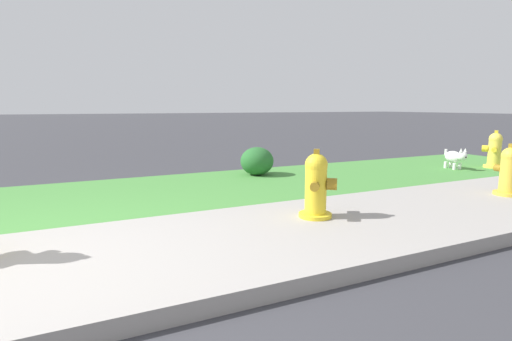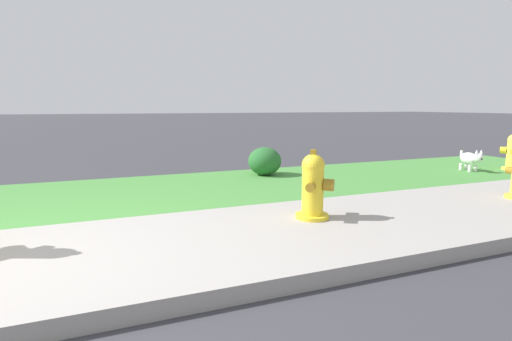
{
  "view_description": "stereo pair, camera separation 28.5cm",
  "coord_description": "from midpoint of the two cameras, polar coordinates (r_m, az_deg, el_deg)",
  "views": [
    {
      "loc": [
        0.43,
        -3.04,
        1.13
      ],
      "look_at": [
        2.38,
        1.02,
        0.4
      ],
      "focal_mm": 28.0,
      "sensor_mm": 36.0,
      "label": 1
    },
    {
      "loc": [
        0.69,
        -3.15,
        1.13
      ],
      "look_at": [
        2.38,
        1.02,
        0.4
      ],
      "focal_mm": 28.0,
      "sensor_mm": 36.0,
      "label": 2
    }
  ],
  "objects": [
    {
      "name": "grass_verge",
      "position": [
        5.45,
        -27.51,
        -3.77
      ],
      "size": [
        18.0,
        2.45,
        0.01
      ],
      "primitive_type": "cube",
      "color": "#47893D",
      "rests_on": "ground"
    },
    {
      "name": "fire_hydrant_by_grass_verge",
      "position": [
        4.05,
        10.19,
        -2.25
      ],
      "size": [
        0.37,
        0.37,
        0.71
      ],
      "rotation": [
        0.0,
        0.0,
        4.05
      ],
      "color": "yellow",
      "rests_on": "ground"
    },
    {
      "name": "small_white_dog",
      "position": [
        7.95,
        29.26,
        1.47
      ],
      "size": [
        0.26,
        0.51,
        0.4
      ],
      "rotation": [
        0.0,
        0.0,
        4.53
      ],
      "color": "white",
      "rests_on": "ground"
    },
    {
      "name": "shrub_bush_far_verge",
      "position": [
        6.56,
        2.5,
        1.33
      ],
      "size": [
        0.55,
        0.55,
        0.46
      ],
      "color": "#28662D",
      "rests_on": "ground"
    }
  ]
}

